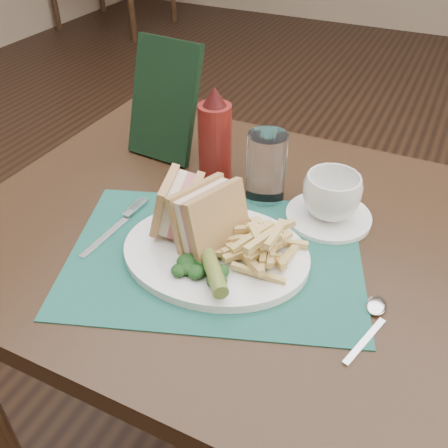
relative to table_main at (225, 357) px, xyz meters
The scene contains 17 objects.
floor 0.62m from the table_main, 90.00° to the left, with size 7.00×7.00×0.00m, color black.
wall_back 4.02m from the table_main, 90.00° to the left, with size 6.00×6.00×0.00m, color gray.
table_main is the anchor object (origin of this frame).
placemat 0.39m from the table_main, 74.54° to the right, with size 0.47×0.33×0.00m, color #1A5448.
plate 0.40m from the table_main, 73.28° to the right, with size 0.30×0.24×0.01m, color white, non-canonical shape.
sandwich_half_a 0.45m from the table_main, 134.87° to the right, with size 0.06×0.09×0.09m, color tan, non-canonical shape.
sandwich_half_b 0.45m from the table_main, 94.81° to the right, with size 0.06×0.11×0.10m, color tan, non-canonical shape.
kale_garnish 0.43m from the table_main, 77.33° to the right, with size 0.11×0.08×0.03m, color #143714, non-canonical shape.
pickle_spear 0.44m from the table_main, 71.47° to the right, with size 0.02×0.02×0.12m, color #586A28.
fries_pile 0.44m from the table_main, 37.66° to the right, with size 0.18×0.20×0.06m, color tan, non-canonical shape.
fork 0.43m from the table_main, 148.45° to the right, with size 0.03×0.17×0.01m, color silver, non-canonical shape.
spoon 0.49m from the table_main, 25.16° to the right, with size 0.03×0.15×0.01m, color silver, non-canonical shape.
saucer 0.42m from the table_main, 28.82° to the left, with size 0.15×0.15×0.01m, color white.
coffee_cup 0.46m from the table_main, 28.82° to the left, with size 0.10×0.10×0.08m, color white.
drinking_glass 0.45m from the table_main, 72.25° to the left, with size 0.07×0.07×0.13m, color white.
ketchup_bottle 0.49m from the table_main, 122.97° to the left, with size 0.06×0.06×0.19m, color maroon, non-canonical shape.
check_presenter 0.57m from the table_main, 141.94° to the left, with size 0.15×0.02×0.24m, color black.
Camera 1 is at (0.30, -1.13, 1.28)m, focal length 40.00 mm.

